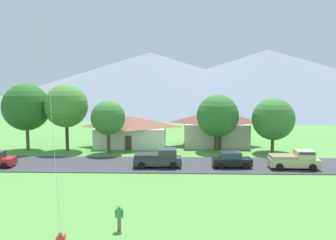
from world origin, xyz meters
name	(u,v)px	position (x,y,z in m)	size (l,w,h in m)	color
road_strip	(176,165)	(0.00, 31.56, 0.04)	(160.00, 7.65, 0.08)	#38383D
mountain_east_ridge	(267,77)	(35.25, 135.76, 10.69)	(135.92, 135.92, 21.38)	slate
mountain_west_ridge	(150,78)	(-11.53, 138.09, 10.31)	(131.87, 131.87, 20.61)	slate
house_leftmost	(131,131)	(-6.58, 42.97, 2.27)	(10.58, 6.55, 4.38)	silver
house_left_center	(215,127)	(5.67, 44.19, 2.69)	(9.75, 7.10, 5.19)	beige
tree_near_left	(108,118)	(-8.89, 38.05, 4.64)	(4.49, 4.49, 6.90)	brown
tree_left_of_center	(26,107)	(-20.37, 39.77, 5.87)	(6.38, 6.38, 9.07)	brown
tree_center	(66,106)	(-14.91, 39.74, 6.05)	(5.84, 5.84, 8.99)	#4C3823
tree_right_of_center	(218,116)	(5.55, 40.31, 4.73)	(5.71, 5.71, 7.59)	brown
tree_near_right	(273,119)	(12.72, 39.23, 4.42)	(5.58, 5.58, 7.22)	brown
parked_car_black_west_end	(231,160)	(6.06, 30.50, 0.87)	(4.25, 2.18, 1.68)	black
pickup_truck_sand_west_side	(295,159)	(12.77, 30.11, 1.06)	(5.24, 2.41, 1.99)	#C6B284
pickup_truck_charcoal_east_side	(159,158)	(-1.87, 30.40, 1.06)	(5.29, 2.52, 1.99)	#333338
watcher_person	(119,217)	(-3.44, 13.86, 0.88)	(0.56, 0.24, 1.68)	#70604C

